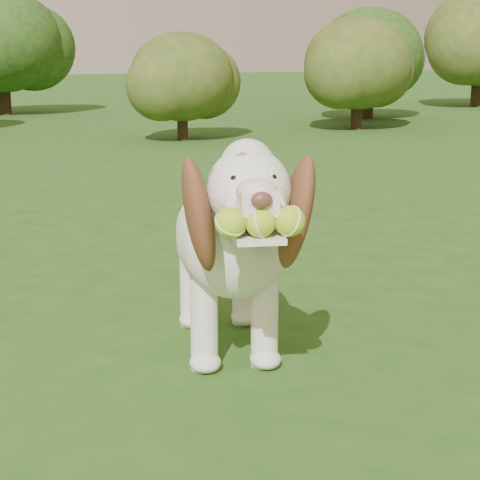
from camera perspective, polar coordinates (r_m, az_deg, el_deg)
name	(u,v)px	position (r m, az deg, el deg)	size (l,w,h in m)	color
ground	(226,371)	(2.86, -0.99, -9.30)	(80.00, 80.00, 0.00)	#214C15
dog	(229,236)	(2.88, -0.78, 0.27)	(0.68, 1.27, 0.84)	white
shrub_h	(480,38)	(17.54, 16.72, 13.59)	(2.27, 2.27, 2.36)	#382314
shrub_i	(1,41)	(15.22, -16.64, 13.40)	(2.13, 2.13, 2.20)	#382314
shrub_d	(358,63)	(11.90, 8.39, 12.32)	(1.55, 1.55, 1.61)	#382314
shrub_c	(182,77)	(10.30, -4.17, 11.49)	(1.31, 1.31, 1.36)	#382314
shrub_f	(370,54)	(13.92, 9.20, 12.95)	(1.77, 1.77, 1.84)	#382314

